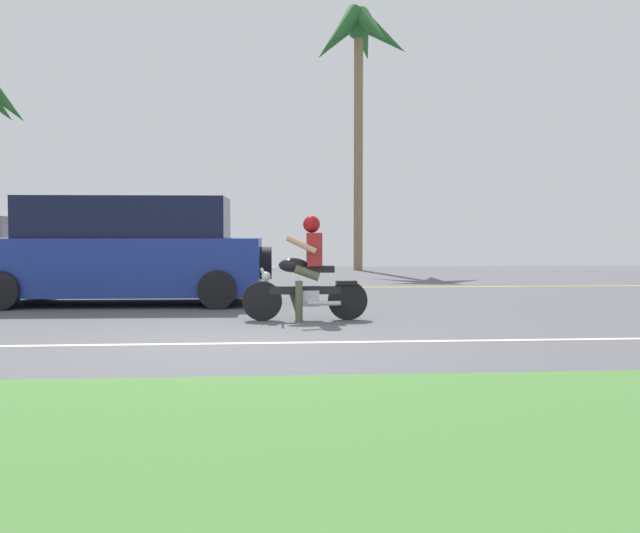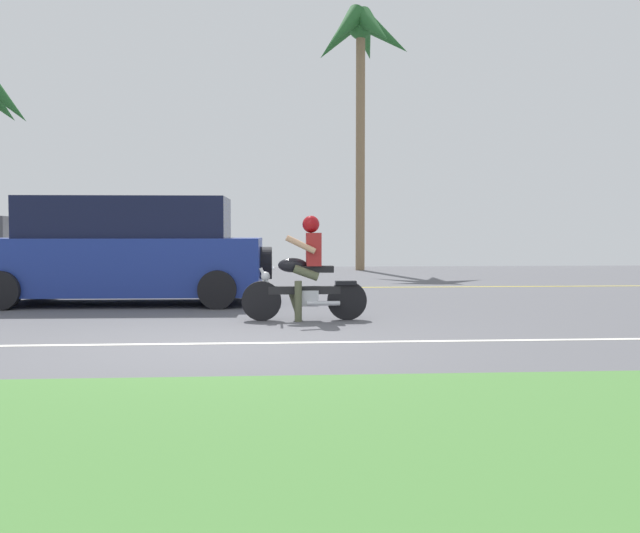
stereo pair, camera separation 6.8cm
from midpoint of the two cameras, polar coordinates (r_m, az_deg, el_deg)
The scene contains 9 objects.
ground at distance 11.41m, azimuth -6.91°, elevation -3.80°, with size 56.00×30.00×0.04m, color #545459.
grass_median at distance 4.44m, azimuth -11.01°, elevation -13.66°, with size 56.00×3.80×0.06m, color #477A38.
lane_line_near at distance 8.43m, azimuth -7.81°, elevation -5.97°, with size 50.40×0.12×0.01m, color silver.
lane_line_far at distance 16.54m, azimuth -6.14°, elevation -1.68°, with size 50.40×0.12×0.01m, color yellow.
motorcyclist at distance 10.46m, azimuth -1.27°, elevation -0.77°, with size 1.80×0.59×1.51m.
suv_nearby at distance 13.31m, azimuth -15.19°, elevation 1.09°, with size 5.10×2.20×1.88m.
parked_car_1 at distance 22.30m, azimuth -11.89°, elevation 1.26°, with size 3.72×2.05×1.53m.
palm_tree_0 at distance 24.83m, azimuth 3.01°, elevation 16.60°, with size 3.45×3.59×8.56m.
motorcyclist_distant at distance 17.06m, azimuth -22.89°, elevation 0.16°, with size 0.53×1.62×1.35m.
Camera 1 is at (0.47, -8.33, 1.28)m, focal length 40.97 mm.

